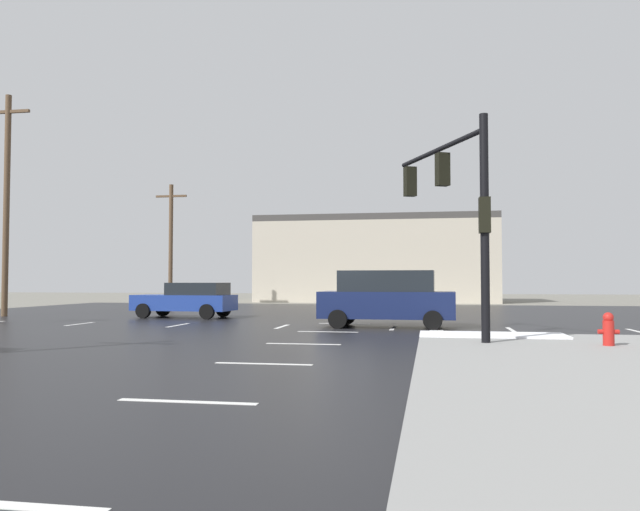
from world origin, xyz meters
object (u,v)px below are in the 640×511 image
suv_navy (387,297)px  utility_pole_far (7,200)px  sedan_blue (188,299)px  utility_pole_distant (171,242)px  fire_hydrant (608,329)px  traffic_signal_mast (457,196)px

suv_navy → utility_pole_far: size_ratio=0.46×
sedan_blue → utility_pole_distant: 15.55m
suv_navy → utility_pole_distant: (-15.98, 17.83, 3.27)m
fire_hydrant → sedan_blue: size_ratio=0.17×
sedan_blue → fire_hydrant: bearing=148.2°
traffic_signal_mast → utility_pole_far: utility_pole_far is taller
traffic_signal_mast → suv_navy: (-2.28, 5.11, -2.93)m
fire_hydrant → sedan_blue: sedan_blue is taller
suv_navy → fire_hydrant: bearing=132.2°
suv_navy → traffic_signal_mast: bearing=115.5°
utility_pole_far → utility_pole_distant: (2.18, 14.01, -1.12)m
suv_navy → utility_pole_far: bearing=-10.4°
sedan_blue → suv_navy: size_ratio=0.95×
sedan_blue → traffic_signal_mast: bearing=145.2°
fire_hydrant → sedan_blue: bearing=144.0°
sedan_blue → utility_pole_far: utility_pole_far is taller
sedan_blue → suv_navy: (9.26, -4.25, 0.24)m
traffic_signal_mast → utility_pole_distant: utility_pole_distant is taller
traffic_signal_mast → utility_pole_far: (-20.45, 8.93, 1.46)m
sedan_blue → suv_navy: suv_navy is taller
sedan_blue → utility_pole_far: bearing=7.0°
traffic_signal_mast → suv_navy: 6.31m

